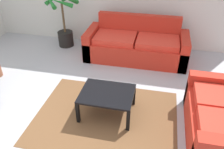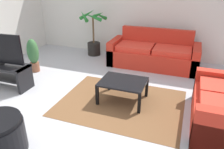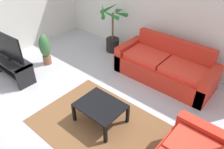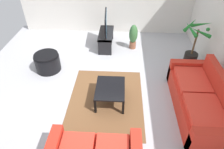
{
  "view_description": "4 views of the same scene",
  "coord_description": "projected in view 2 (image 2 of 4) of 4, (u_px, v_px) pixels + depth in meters",
  "views": [
    {
      "loc": [
        1.26,
        -2.36,
        2.55
      ],
      "look_at": [
        0.6,
        0.64,
        0.56
      ],
      "focal_mm": 36.94,
      "sensor_mm": 36.0,
      "label": 1
    },
    {
      "loc": [
        1.61,
        -3.01,
        2.11
      ],
      "look_at": [
        0.31,
        0.53,
        0.41
      ],
      "focal_mm": 34.96,
      "sensor_mm": 36.0,
      "label": 2
    },
    {
      "loc": [
        2.61,
        -1.7,
        3.06
      ],
      "look_at": [
        0.39,
        0.9,
        0.67
      ],
      "focal_mm": 35.61,
      "sensor_mm": 36.0,
      "label": 3
    },
    {
      "loc": [
        3.84,
        0.58,
        3.36
      ],
      "look_at": [
        0.33,
        0.38,
        0.57
      ],
      "focal_mm": 31.77,
      "sensor_mm": 36.0,
      "label": 4
    }
  ],
  "objects": [
    {
      "name": "tv_stand",
      "position": [
        4.0,
        72.0,
        4.47
      ],
      "size": [
        1.1,
        0.45,
        0.49
      ],
      "color": "black",
      "rests_on": "ground"
    },
    {
      "name": "potted_plant_small",
      "position": [
        33.0,
        54.0,
        5.15
      ],
      "size": [
        0.27,
        0.27,
        0.8
      ],
      "color": "brown",
      "rests_on": "ground"
    },
    {
      "name": "area_rug",
      "position": [
        121.0,
        103.0,
        3.99
      ],
      "size": [
        2.2,
        1.7,
        0.01
      ],
      "primitive_type": "cube",
      "color": "brown",
      "rests_on": "ground"
    },
    {
      "name": "coffee_table",
      "position": [
        123.0,
        84.0,
        3.93
      ],
      "size": [
        0.81,
        0.65,
        0.4
      ],
      "color": "black",
      "rests_on": "ground"
    },
    {
      "name": "ground_plane",
      "position": [
        86.0,
        104.0,
        3.95
      ],
      "size": [
        6.6,
        6.6,
        0.0
      ],
      "primitive_type": "plane",
      "color": "#B2B2B7"
    },
    {
      "name": "couch_main",
      "position": [
        153.0,
        54.0,
        5.54
      ],
      "size": [
        2.2,
        0.9,
        0.9
      ],
      "color": "red",
      "rests_on": "ground"
    },
    {
      "name": "potted_palm",
      "position": [
        93.0,
        38.0,
        6.23
      ],
      "size": [
        0.75,
        0.77,
        1.28
      ],
      "color": "black",
      "rests_on": "ground"
    },
    {
      "name": "wall_back",
      "position": [
        132.0,
        7.0,
        5.97
      ],
      "size": [
        6.0,
        0.06,
        2.7
      ],
      "primitive_type": "cube",
      "color": "silver",
      "rests_on": "ground"
    }
  ]
}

